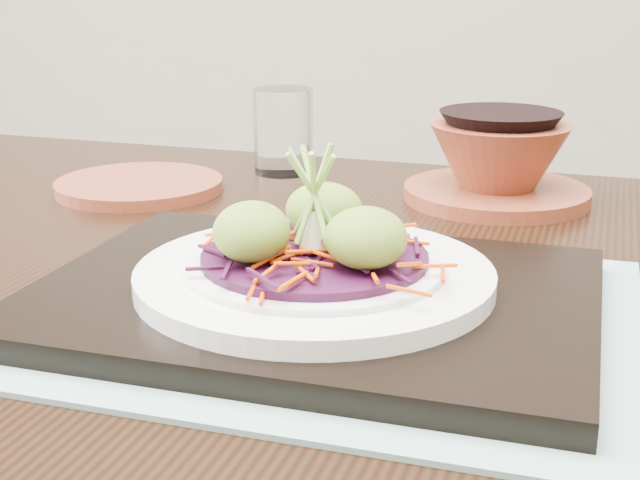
% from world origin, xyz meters
% --- Properties ---
extents(dining_table, '(1.39, 1.03, 0.80)m').
position_xyz_m(dining_table, '(0.02, -0.01, 0.70)').
color(dining_table, black).
rests_on(dining_table, ground).
extents(placemat, '(0.46, 0.38, 0.00)m').
position_xyz_m(placemat, '(0.03, -0.06, 0.81)').
color(placemat, '#81A694').
rests_on(placemat, dining_table).
extents(serving_tray, '(0.40, 0.32, 0.02)m').
position_xyz_m(serving_tray, '(0.03, -0.06, 0.82)').
color(serving_tray, black).
rests_on(serving_tray, placemat).
extents(white_plate, '(0.24, 0.24, 0.02)m').
position_xyz_m(white_plate, '(0.03, -0.06, 0.83)').
color(white_plate, silver).
rests_on(white_plate, serving_tray).
extents(cabbage_bed, '(0.15, 0.15, 0.01)m').
position_xyz_m(cabbage_bed, '(0.03, -0.06, 0.84)').
color(cabbage_bed, '#370B2B').
rests_on(cabbage_bed, white_plate).
extents(carrot_julienne, '(0.18, 0.18, 0.01)m').
position_xyz_m(carrot_julienne, '(0.03, -0.06, 0.85)').
color(carrot_julienne, '#C73B03').
rests_on(carrot_julienne, cabbage_bed).
extents(guacamole_scoops, '(0.13, 0.11, 0.04)m').
position_xyz_m(guacamole_scoops, '(0.03, -0.06, 0.87)').
color(guacamole_scoops, olive).
rests_on(guacamole_scoops, cabbage_bed).
extents(scallion_garnish, '(0.05, 0.05, 0.08)m').
position_xyz_m(scallion_garnish, '(0.03, -0.06, 0.88)').
color(scallion_garnish, '#81B649').
rests_on(scallion_garnish, cabbage_bed).
extents(terracotta_side_plate, '(0.23, 0.23, 0.01)m').
position_xyz_m(terracotta_side_plate, '(-0.21, 0.23, 0.81)').
color(terracotta_side_plate, maroon).
rests_on(terracotta_side_plate, dining_table).
extents(water_glass, '(0.09, 0.09, 0.09)m').
position_xyz_m(water_glass, '(-0.08, 0.34, 0.85)').
color(water_glass, white).
rests_on(water_glass, dining_table).
extents(terracotta_bowl_set, '(0.20, 0.20, 0.08)m').
position_xyz_m(terracotta_bowl_set, '(0.15, 0.26, 0.84)').
color(terracotta_bowl_set, maroon).
rests_on(terracotta_bowl_set, dining_table).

